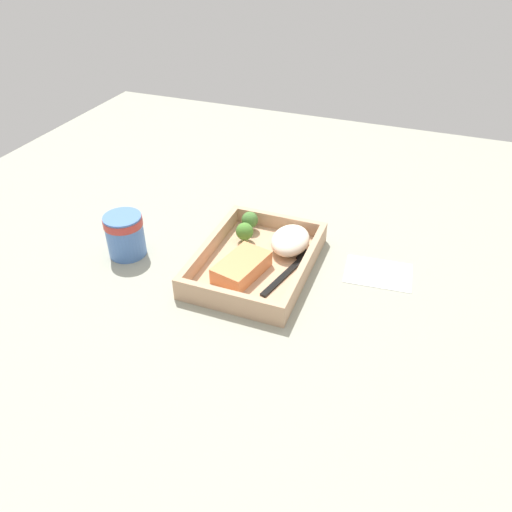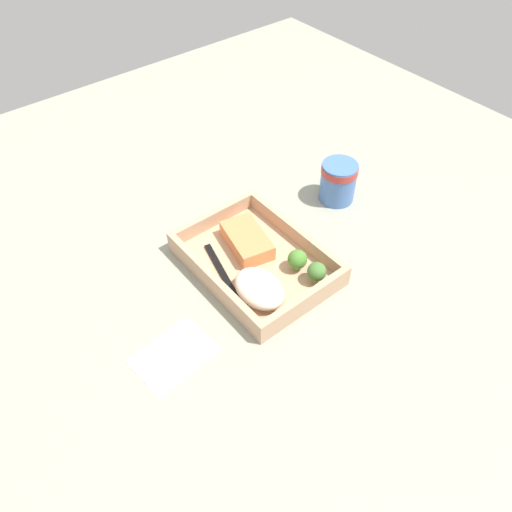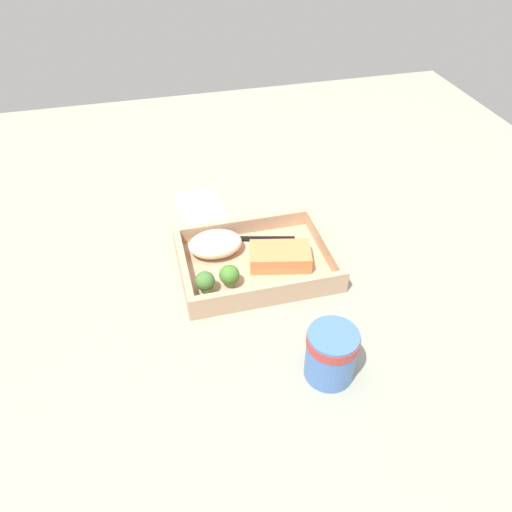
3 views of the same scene
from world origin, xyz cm
name	(u,v)px [view 3 (image 3 of 3)]	position (x,y,z in cm)	size (l,w,h in cm)	color
ground_plane	(256,272)	(0.00, 0.00, -1.00)	(160.00, 160.00, 2.00)	gray
takeout_tray	(256,265)	(0.00, 0.00, 0.60)	(26.64, 19.68, 1.20)	tan
tray_rim	(256,256)	(0.00, 0.00, 2.70)	(26.64, 19.68, 3.00)	tan
salmon_fillet	(280,257)	(-4.05, 1.16, 2.69)	(10.53, 6.19, 2.99)	#E5844D
mashed_potatoes	(215,244)	(6.38, -4.48, 3.18)	(9.67, 7.02, 3.96)	beige
broccoli_floret_1	(229,275)	(5.69, 4.53, 3.45)	(3.41, 3.41, 4.05)	#7D9A5D
broccoli_floret_2	(205,282)	(9.85, 5.10, 3.50)	(3.30, 3.30, 4.05)	#86A762
fork	(247,239)	(0.10, -6.69, 1.42)	(15.72, 5.51, 0.44)	black
paper_cup	(331,352)	(-4.44, 24.62, 4.62)	(7.26, 7.26, 8.28)	#4770B5
receipt_slip	(201,206)	(6.41, -21.43, 0.12)	(8.60, 11.90, 0.24)	white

